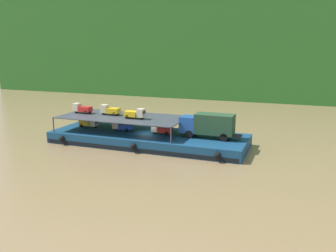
% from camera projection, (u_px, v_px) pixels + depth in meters
% --- Properties ---
extents(ground_plane, '(400.00, 400.00, 0.00)m').
position_uv_depth(ground_plane, '(148.00, 144.00, 48.61)').
color(ground_plane, olive).
extents(hillside_far_bank, '(135.55, 36.31, 44.38)m').
position_uv_depth(hillside_far_bank, '(235.00, 0.00, 97.51)').
color(hillside_far_bank, '#286023').
rests_on(hillside_far_bank, ground).
extents(cargo_barge, '(26.26, 9.24, 1.50)m').
position_uv_depth(cargo_barge, '(148.00, 139.00, 48.43)').
color(cargo_barge, navy).
rests_on(cargo_barge, ground).
extents(covered_lorry, '(7.88, 2.39, 3.10)m').
position_uv_depth(covered_lorry, '(208.00, 125.00, 45.48)').
color(covered_lorry, '#1E4C99').
rests_on(covered_lorry, cargo_barge).
extents(cargo_rack, '(17.06, 7.83, 2.00)m').
position_uv_depth(cargo_rack, '(122.00, 117.00, 49.17)').
color(cargo_rack, '#383D47').
rests_on(cargo_rack, cargo_barge).
extents(mini_truck_lower_stern, '(2.77, 1.25, 1.38)m').
position_uv_depth(mini_truck_lower_stern, '(89.00, 123.00, 51.65)').
color(mini_truck_lower_stern, gold).
rests_on(mini_truck_lower_stern, cargo_barge).
extents(mini_truck_lower_aft, '(2.75, 1.21, 1.38)m').
position_uv_depth(mini_truck_lower_aft, '(122.00, 126.00, 49.51)').
color(mini_truck_lower_aft, '#1E47B7').
rests_on(mini_truck_lower_aft, cargo_barge).
extents(mini_truck_lower_mid, '(2.77, 1.25, 1.38)m').
position_uv_depth(mini_truck_lower_mid, '(161.00, 129.00, 47.64)').
color(mini_truck_lower_mid, red).
rests_on(mini_truck_lower_mid, cargo_barge).
extents(mini_truck_upper_stern, '(2.76, 1.23, 1.38)m').
position_uv_depth(mini_truck_upper_stern, '(82.00, 108.00, 51.52)').
color(mini_truck_upper_stern, red).
rests_on(mini_truck_upper_stern, cargo_rack).
extents(mini_truck_upper_mid, '(2.75, 1.22, 1.38)m').
position_uv_depth(mini_truck_upper_mid, '(110.00, 110.00, 50.23)').
color(mini_truck_upper_mid, gold).
rests_on(mini_truck_upper_mid, cargo_rack).
extents(mini_truck_upper_fore, '(2.76, 1.24, 1.38)m').
position_uv_depth(mini_truck_upper_fore, '(135.00, 114.00, 47.57)').
color(mini_truck_upper_fore, gold).
rests_on(mini_truck_upper_fore, cargo_rack).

